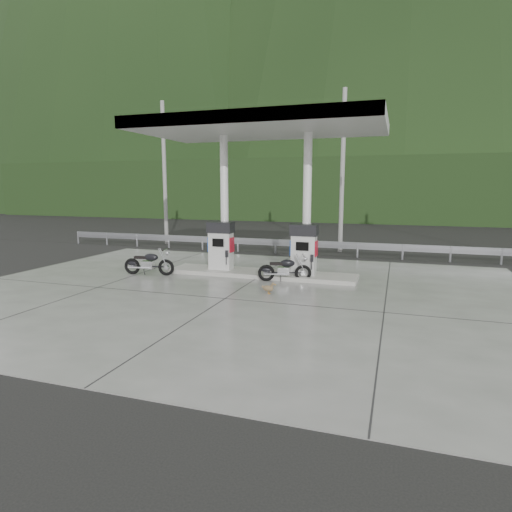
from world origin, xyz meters
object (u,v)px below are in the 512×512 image
(gas_pump_left, at_px, (221,246))
(motorcycle_right, at_px, (285,269))
(duck, at_px, (268,289))
(motorcycle_left, at_px, (149,263))
(gas_pump_right, at_px, (304,250))

(gas_pump_left, distance_m, motorcycle_right, 2.81)
(gas_pump_left, bearing_deg, duck, -43.84)
(gas_pump_left, distance_m, motorcycle_left, 2.76)
(gas_pump_left, relative_size, motorcycle_left, 0.98)
(motorcycle_right, distance_m, duck, 1.91)
(motorcycle_left, xyz_separation_m, motorcycle_right, (5.09, 0.54, -0.02))
(gas_pump_right, relative_size, duck, 4.09)
(duck, bearing_deg, motorcycle_right, 102.05)
(duck, bearing_deg, motorcycle_left, 178.01)
(motorcycle_left, xyz_separation_m, duck, (5.06, -1.36, -0.28))
(gas_pump_left, distance_m, duck, 3.76)
(motorcycle_left, distance_m, duck, 5.25)
(motorcycle_left, distance_m, motorcycle_right, 5.12)
(gas_pump_right, xyz_separation_m, motorcycle_right, (-0.53, -0.64, -0.64))
(gas_pump_right, height_order, duck, gas_pump_right)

